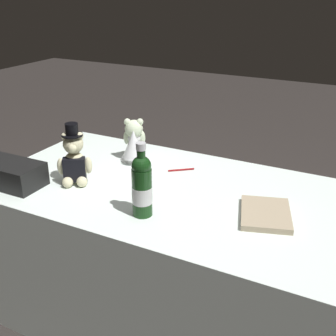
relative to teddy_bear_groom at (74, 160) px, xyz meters
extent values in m
plane|color=#2D2826|center=(0.41, 0.14, -0.84)|extent=(12.00, 12.00, 0.00)
cube|color=white|center=(0.41, 0.14, -0.47)|extent=(1.67, 0.91, 0.73)
ellipsoid|color=beige|center=(0.00, 0.01, -0.03)|extent=(0.12, 0.11, 0.15)
cube|color=black|center=(0.01, -0.02, -0.03)|extent=(0.11, 0.09, 0.11)
sphere|color=beige|center=(0.00, 0.01, 0.08)|extent=(0.09, 0.09, 0.09)
sphere|color=beige|center=(0.02, -0.03, 0.07)|extent=(0.04, 0.04, 0.04)
sphere|color=beige|center=(-0.03, -0.01, 0.11)|extent=(0.03, 0.03, 0.03)
sphere|color=beige|center=(0.02, 0.03, 0.11)|extent=(0.03, 0.03, 0.03)
ellipsoid|color=beige|center=(-0.05, -0.04, -0.02)|extent=(0.04, 0.04, 0.08)
ellipsoid|color=beige|center=(0.05, 0.03, -0.02)|extent=(0.04, 0.04, 0.08)
sphere|color=beige|center=(0.00, -0.06, -0.08)|extent=(0.05, 0.05, 0.05)
sphere|color=beige|center=(0.06, -0.03, -0.08)|extent=(0.05, 0.05, 0.05)
cylinder|color=black|center=(0.00, 0.01, 0.12)|extent=(0.10, 0.10, 0.01)
cylinder|color=black|center=(0.00, 0.01, 0.15)|extent=(0.06, 0.06, 0.05)
cone|color=white|center=(0.09, 0.37, -0.05)|extent=(0.15, 0.15, 0.13)
ellipsoid|color=white|center=(0.09, 0.37, 0.01)|extent=(0.07, 0.06, 0.06)
sphere|color=silver|center=(0.09, 0.37, 0.06)|extent=(0.09, 0.09, 0.09)
sphere|color=silver|center=(0.08, 0.40, 0.05)|extent=(0.04, 0.04, 0.04)
sphere|color=silver|center=(0.12, 0.38, 0.09)|extent=(0.04, 0.04, 0.04)
sphere|color=silver|center=(0.07, 0.35, 0.09)|extent=(0.04, 0.04, 0.04)
ellipsoid|color=silver|center=(0.12, 0.40, 0.00)|extent=(0.03, 0.03, 0.07)
ellipsoid|color=silver|center=(0.05, 0.36, 0.00)|extent=(0.03, 0.03, 0.07)
cone|color=white|center=(0.12, 0.32, -0.01)|extent=(0.16, 0.16, 0.15)
cylinder|color=#153A15|center=(0.43, -0.12, -0.01)|extent=(0.08, 0.08, 0.20)
sphere|color=#153A15|center=(0.43, -0.12, 0.10)|extent=(0.08, 0.08, 0.08)
cylinder|color=#153A15|center=(0.43, -0.12, 0.15)|extent=(0.03, 0.03, 0.08)
cylinder|color=silver|center=(0.43, -0.12, 0.18)|extent=(0.04, 0.04, 0.03)
cylinder|color=silver|center=(0.43, -0.12, -0.02)|extent=(0.08, 0.08, 0.07)
cylinder|color=maroon|center=(0.38, 0.34, -0.10)|extent=(0.11, 0.09, 0.01)
cone|color=silver|center=(0.43, 0.38, -0.10)|extent=(0.02, 0.01, 0.01)
cube|color=black|center=(-0.25, -0.15, -0.05)|extent=(0.31, 0.17, 0.11)
cube|color=tan|center=(0.87, 0.09, -0.10)|extent=(0.26, 0.30, 0.02)
camera|label=1|loc=(1.20, -1.39, 0.75)|focal=45.51mm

